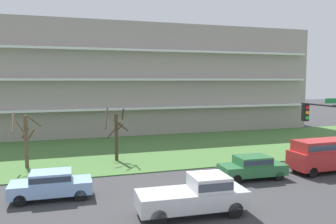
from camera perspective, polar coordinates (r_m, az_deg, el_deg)
ground at (r=19.77m, az=4.35°, el=-14.29°), size 160.00×160.00×0.00m
grass_lawn_strip at (r=32.70m, az=-4.89°, el=-6.31°), size 80.00×16.00×0.08m
apartment_building at (r=46.30m, az=-8.92°, el=5.35°), size 50.56×13.97×13.37m
tree_far_left at (r=27.72m, az=-22.56°, el=-4.01°), size 2.08×1.94×4.22m
tree_left at (r=28.20m, az=-8.61°, el=-3.53°), size 1.95×1.95×4.38m
van_red_near_left at (r=27.31m, az=24.59°, el=-6.21°), size 5.25×2.13×2.36m
pickup_silver_center_left at (r=17.43m, az=4.74°, el=-13.49°), size 5.49×2.25×1.95m
sedan_blue_center_right at (r=20.59m, az=-18.83°, el=-11.21°), size 4.45×1.93×1.57m
sedan_green_near_right at (r=23.92m, az=13.83°, el=-8.76°), size 4.47×1.97×1.57m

